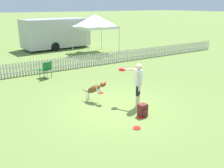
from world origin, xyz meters
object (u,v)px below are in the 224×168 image
frisbee_near_dog (100,93)px  canopy_tent_main (95,21)px  leaping_dog (95,89)px  equipment_trailer (56,33)px  backpack_on_grass (143,110)px  frisbee_midfield (137,128)px  handler_person (137,80)px  folding_chair_blue_left (46,68)px  frisbee_near_handler (141,117)px

frisbee_near_dog → canopy_tent_main: size_ratio=0.08×
leaping_dog → frisbee_near_dog: size_ratio=3.77×
frisbee_near_dog → equipment_trailer: size_ratio=0.04×
backpack_on_grass → equipment_trailer: bearing=80.3°
canopy_tent_main → frisbee_midfield: bearing=-113.3°
handler_person → backpack_on_grass: size_ratio=3.80×
frisbee_near_dog → folding_chair_blue_left: (-1.15, 3.45, 0.50)m
canopy_tent_main → equipment_trailer: canopy_tent_main is taller
frisbee_midfield → equipment_trailer: equipment_trailer is taller
frisbee_midfield → equipment_trailer: size_ratio=0.04×
frisbee_near_dog → equipment_trailer: bearing=77.9°
leaping_dog → frisbee_near_handler: bearing=65.8°
frisbee_near_dog → canopy_tent_main: (4.31, 8.21, 2.34)m
handler_person → equipment_trailer: size_ratio=0.25×
leaping_dog → frisbee_midfield: leaping_dog is taller
canopy_tent_main → equipment_trailer: size_ratio=0.46×
frisbee_midfield → frisbee_near_dog: bearing=78.8°
frisbee_near_handler → frisbee_near_dog: (0.06, 2.77, 0.00)m
frisbee_near_dog → backpack_on_grass: bearing=-88.8°
frisbee_near_handler → equipment_trailer: 14.89m
frisbee_near_handler → backpack_on_grass: bearing=26.8°
frisbee_midfield → frisbee_near_handler: bearing=42.4°
frisbee_midfield → canopy_tent_main: bearing=66.7°
handler_person → frisbee_near_handler: 1.38m
frisbee_midfield → canopy_tent_main: 12.76m
frisbee_near_handler → frisbee_midfield: bearing=-137.6°
frisbee_near_handler → folding_chair_blue_left: size_ratio=0.28×
handler_person → canopy_tent_main: (3.90, 10.14, 1.36)m
handler_person → frisbee_midfield: 2.00m
handler_person → frisbee_near_handler: bearing=-158.9°
frisbee_midfield → equipment_trailer: 15.53m
frisbee_near_dog → frisbee_midfield: size_ratio=1.00×
frisbee_near_handler → frisbee_near_dog: 2.77m
leaping_dog → canopy_tent_main: canopy_tent_main is taller
leaping_dog → frisbee_midfield: bearing=50.0°
frisbee_near_handler → folding_chair_blue_left: 6.33m
frisbee_near_handler → equipment_trailer: (2.60, 14.61, 1.28)m
frisbee_near_handler → frisbee_midfield: 0.80m
frisbee_near_handler → equipment_trailer: equipment_trailer is taller
handler_person → frisbee_midfield: handler_person is taller
handler_person → folding_chair_blue_left: handler_person is taller
backpack_on_grass → folding_chair_blue_left: size_ratio=0.49×
leaping_dog → canopy_tent_main: 10.35m
folding_chair_blue_left → handler_person: bearing=92.0°
frisbee_midfield → handler_person: bearing=52.4°
handler_person → leaping_dog: 1.70m
frisbee_midfield → backpack_on_grass: 0.95m
frisbee_near_handler → equipment_trailer: size_ratio=0.04×
frisbee_midfield → backpack_on_grass: bearing=40.1°
handler_person → backpack_on_grass: handler_person is taller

